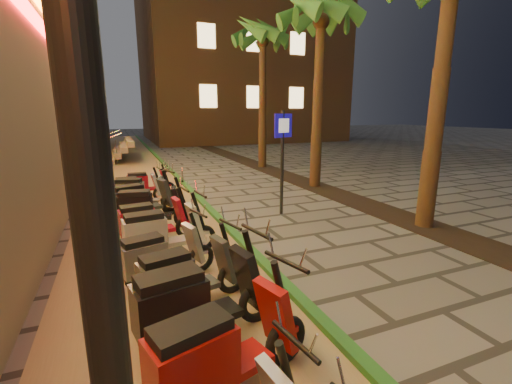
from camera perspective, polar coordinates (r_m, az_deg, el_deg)
name	(u,v)px	position (r m, az deg, el deg)	size (l,w,h in m)	color
ground	(355,294)	(5.64, 16.18, -15.99)	(120.00, 120.00, 0.00)	#474442
parking_strip	(136,184)	(14.07, -19.39, 1.31)	(3.40, 60.00, 0.01)	#8C7251
green_curb	(180,179)	(14.23, -12.57, 2.05)	(0.18, 60.00, 0.10)	#225921
planting_strip	(348,198)	(11.43, 15.01, -0.96)	(1.20, 40.00, 0.02)	black
apartment_block	(234,13)	(39.07, -3.68, 27.56)	(18.00, 16.06, 25.00)	brown
palm_c	(321,21)	(13.11, 10.81, 26.24)	(2.97, 3.02, 6.91)	#472D19
palm_d	(263,42)	(17.50, 1.14, 23.77)	(2.97, 3.02, 7.16)	#472D19
pedestrian_sign	(283,148)	(9.04, 4.46, 7.27)	(0.58, 0.23, 2.75)	black
scooter_3	(219,352)	(3.47, -6.22, -25.03)	(1.78, 0.92, 1.26)	black
scooter_4	(194,302)	(4.19, -10.24, -17.60)	(1.86, 0.83, 1.31)	black
scooter_5	(184,276)	(4.93, -11.95, -13.58)	(1.64, 0.78, 1.15)	black
scooter_6	(159,256)	(5.70, -15.91, -10.28)	(1.56, 0.79, 1.11)	black
scooter_7	(160,233)	(6.58, -15.73, -6.55)	(1.75, 0.68, 1.23)	black
scooter_8	(150,222)	(7.41, -17.26, -4.73)	(1.64, 0.64, 1.15)	black
scooter_9	(148,208)	(8.29, -17.61, -2.56)	(1.78, 0.77, 1.25)	black
scooter_10	(140,200)	(9.08, -18.78, -1.33)	(1.75, 0.95, 1.25)	black
scooter_11	(140,193)	(9.95, -18.83, -0.19)	(1.72, 0.91, 1.22)	black
scooter_12	(136,189)	(10.87, -19.44, 0.53)	(1.55, 0.55, 1.09)	black
scooter_13	(145,183)	(11.64, -17.99, 1.38)	(1.50, 0.53, 1.06)	black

